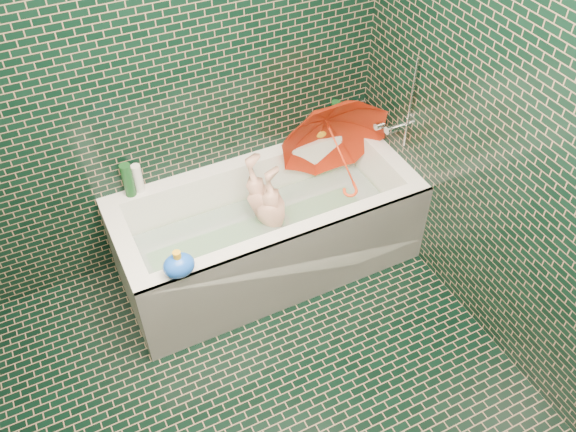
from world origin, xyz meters
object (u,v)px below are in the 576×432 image
child (272,218)px  rubber_duck (321,131)px  bath_toy (179,265)px  umbrella (341,154)px  bathtub (269,239)px

child → rubber_duck: rubber_duck is taller
bath_toy → umbrella: bearing=25.4°
rubber_duck → bathtub: bearing=-139.9°
bathtub → child: bearing=49.3°
bathtub → bath_toy: size_ratio=10.15×
bathtub → child: size_ratio=1.98×
child → umbrella: umbrella is taller
bathtub → umbrella: 0.65m
bathtub → rubber_duck: 0.73m
umbrella → rubber_duck: bearing=95.0°
bathtub → umbrella: (0.50, 0.06, 0.41)m
rubber_duck → bath_toy: bearing=-142.8°
umbrella → rubber_duck: size_ratio=5.22×
bathtub → bath_toy: (-0.61, -0.33, 0.41)m
child → umbrella: bearing=78.8°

